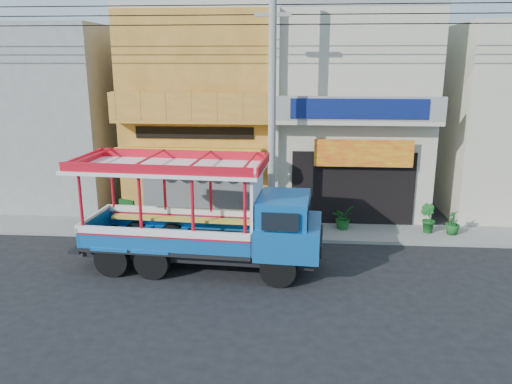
% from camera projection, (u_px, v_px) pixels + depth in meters
% --- Properties ---
extents(ground, '(90.00, 90.00, 0.00)m').
position_uv_depth(ground, '(300.00, 279.00, 14.58)').
color(ground, black).
rests_on(ground, ground).
extents(sidewalk, '(30.00, 2.00, 0.12)m').
position_uv_depth(sidewalk, '(299.00, 232.00, 18.42)').
color(sidewalk, slate).
rests_on(sidewalk, ground).
extents(shophouse_left, '(6.00, 7.50, 8.24)m').
position_uv_depth(shophouse_left, '(208.00, 110.00, 21.51)').
color(shophouse_left, '#A27224').
rests_on(shophouse_left, ground).
extents(shophouse_right, '(6.00, 6.75, 8.24)m').
position_uv_depth(shophouse_right, '(348.00, 111.00, 21.07)').
color(shophouse_right, '#BCB69A').
rests_on(shophouse_right, ground).
extents(party_pilaster, '(0.35, 0.30, 8.00)m').
position_uv_depth(party_pilaster, '(274.00, 122.00, 18.32)').
color(party_pilaster, '#BCB69A').
rests_on(party_pilaster, ground).
extents(filler_building_left, '(6.00, 6.00, 7.60)m').
position_uv_depth(filler_building_left, '(52.00, 116.00, 22.15)').
color(filler_building_left, gray).
rests_on(filler_building_left, ground).
extents(utility_pole, '(28.00, 0.26, 9.00)m').
position_uv_depth(utility_pole, '(277.00, 96.00, 16.55)').
color(utility_pole, gray).
rests_on(utility_pole, ground).
extents(songthaew_truck, '(7.52, 2.90, 3.44)m').
position_uv_depth(songthaew_truck, '(217.00, 217.00, 14.88)').
color(songthaew_truck, black).
rests_on(songthaew_truck, ground).
extents(green_sign, '(0.66, 0.52, 1.05)m').
position_uv_depth(green_sign, '(127.00, 216.00, 18.67)').
color(green_sign, black).
rests_on(green_sign, sidewalk).
extents(potted_plant_a, '(1.02, 1.05, 0.89)m').
position_uv_depth(potted_plant_a, '(343.00, 217.00, 18.46)').
color(potted_plant_a, '#164F1C').
rests_on(potted_plant_a, sidewalk).
extents(potted_plant_b, '(0.71, 0.74, 1.05)m').
position_uv_depth(potted_plant_b, '(427.00, 218.00, 18.08)').
color(potted_plant_b, '#164F1C').
rests_on(potted_plant_b, sidewalk).
extents(potted_plant_c, '(0.66, 0.66, 0.89)m').
position_uv_depth(potted_plant_c, '(453.00, 222.00, 17.88)').
color(potted_plant_c, '#164F1C').
rests_on(potted_plant_c, sidewalk).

